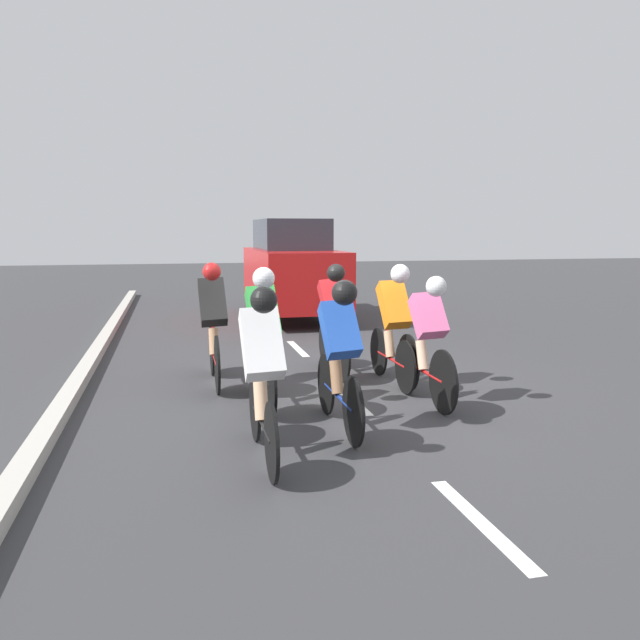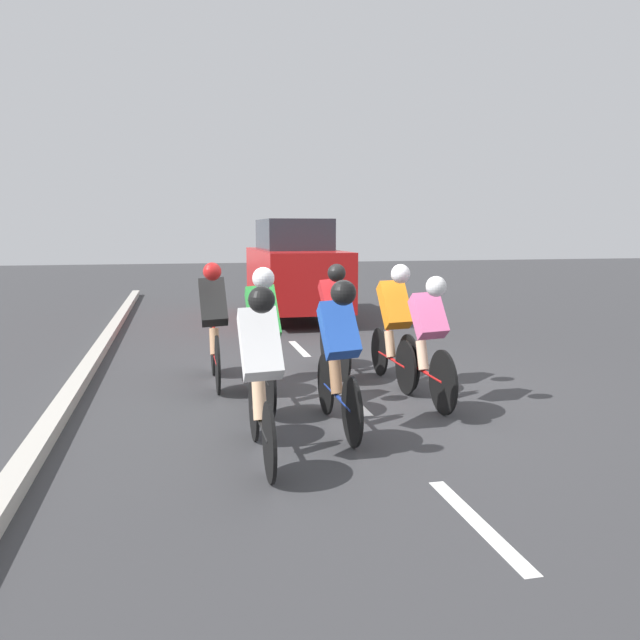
{
  "view_description": "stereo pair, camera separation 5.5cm",
  "coord_description": "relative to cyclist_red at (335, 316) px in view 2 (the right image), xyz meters",
  "views": [
    {
      "loc": [
        1.98,
        7.25,
        1.97
      ],
      "look_at": [
        0.37,
        0.41,
        0.95
      ],
      "focal_mm": 35.0,
      "sensor_mm": 36.0,
      "label": 1
    },
    {
      "loc": [
        1.93,
        7.26,
        1.97
      ],
      "look_at": [
        0.37,
        0.41,
        0.95
      ],
      "focal_mm": 35.0,
      "sensor_mm": 36.0,
      "label": 2
    }
  ],
  "objects": [
    {
      "name": "support_car",
      "position": [
        -0.48,
        -5.55,
        0.28
      ],
      "size": [
        1.7,
        4.15,
        2.19
      ],
      "color": "black",
      "rests_on": "ground"
    },
    {
      "name": "lane_stripe_mid",
      "position": [
        0.11,
        1.23,
        -0.81
      ],
      "size": [
        0.12,
        1.4,
        0.01
      ],
      "primitive_type": "cube",
      "color": "white",
      "rests_on": "ground"
    },
    {
      "name": "lane_stripe_far",
      "position": [
        0.11,
        -1.97,
        -0.81
      ],
      "size": [
        0.12,
        1.4,
        0.01
      ],
      "primitive_type": "cube",
      "color": "white",
      "rests_on": "ground"
    },
    {
      "name": "cyclist_blue",
      "position": [
        0.55,
        2.34,
        -0.0
      ],
      "size": [
        0.35,
        1.71,
        1.52
      ],
      "color": "black",
      "rests_on": "ground"
    },
    {
      "name": "cyclist_white",
      "position": [
        1.4,
        2.99,
        -0.01
      ],
      "size": [
        0.34,
        1.66,
        1.53
      ],
      "color": "black",
      "rests_on": "ground"
    },
    {
      "name": "cyclist_red",
      "position": [
        0.0,
        0.0,
        0.0
      ],
      "size": [
        0.37,
        1.65,
        1.53
      ],
      "color": "black",
      "rests_on": "ground"
    },
    {
      "name": "lane_stripe_near",
      "position": [
        0.11,
        4.43,
        -0.81
      ],
      "size": [
        0.12,
        1.4,
        0.01
      ],
      "primitive_type": "cube",
      "color": "white",
      "rests_on": "ground"
    },
    {
      "name": "cyclist_green",
      "position": [
        1.15,
        1.32,
        0.02
      ],
      "size": [
        0.35,
        1.71,
        1.58
      ],
      "color": "black",
      "rests_on": "ground"
    },
    {
      "name": "cyclist_pink",
      "position": [
        -0.68,
        1.6,
        -0.04
      ],
      "size": [
        0.34,
        1.73,
        1.48
      ],
      "color": "black",
      "rests_on": "ground"
    },
    {
      "name": "curb",
      "position": [
        3.31,
        1.23,
        -0.74
      ],
      "size": [
        0.2,
        25.49,
        0.14
      ],
      "primitive_type": "cube",
      "color": "#B7B2A8",
      "rests_on": "ground"
    },
    {
      "name": "cyclist_black",
      "position": [
        1.62,
        0.21,
        0.0
      ],
      "size": [
        0.35,
        1.74,
        1.58
      ],
      "color": "black",
      "rests_on": "ground"
    },
    {
      "name": "cyclist_orange",
      "position": [
        -0.59,
        0.74,
        0.02
      ],
      "size": [
        0.34,
        1.66,
        1.56
      ],
      "color": "black",
      "rests_on": "ground"
    },
    {
      "name": "ground_plane",
      "position": [
        0.11,
        0.83,
        -0.81
      ],
      "size": [
        60.0,
        60.0,
        0.0
      ],
      "primitive_type": "plane",
      "color": "#38383A"
    }
  ]
}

